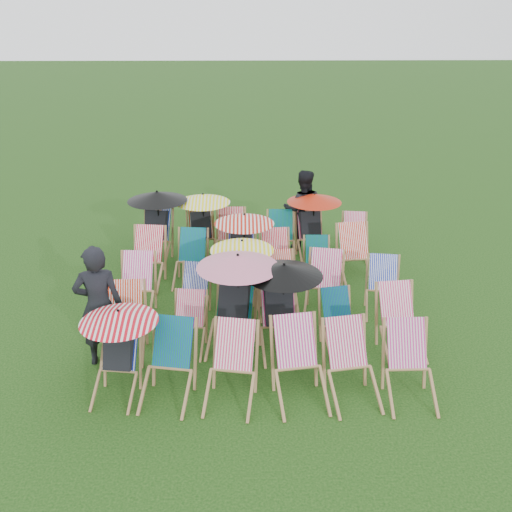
{
  "coord_description": "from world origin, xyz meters",
  "views": [
    {
      "loc": [
        -0.23,
        -8.5,
        4.79
      ],
      "look_at": [
        -0.04,
        0.38,
        0.9
      ],
      "focal_mm": 40.0,
      "sensor_mm": 36.0,
      "label": 1
    }
  ],
  "objects_px": {
    "deckchair_5": "(411,366)",
    "person_left": "(99,306)",
    "deckchair_0": "(117,352)",
    "person_rear": "(303,210)",
    "deckchair_29": "(354,237)"
  },
  "relations": [
    {
      "from": "deckchair_0",
      "to": "person_left",
      "type": "distance_m",
      "value": 0.89
    },
    {
      "from": "deckchair_0",
      "to": "person_rear",
      "type": "xyz_separation_m",
      "value": [
        2.92,
        5.01,
        0.22
      ]
    },
    {
      "from": "deckchair_5",
      "to": "deckchair_29",
      "type": "height_order",
      "value": "deckchair_5"
    },
    {
      "from": "deckchair_0",
      "to": "person_rear",
      "type": "height_order",
      "value": "person_rear"
    },
    {
      "from": "deckchair_29",
      "to": "person_left",
      "type": "distance_m",
      "value": 5.79
    },
    {
      "from": "person_rear",
      "to": "person_left",
      "type": "bearing_deg",
      "value": 54.84
    },
    {
      "from": "deckchair_5",
      "to": "deckchair_29",
      "type": "xyz_separation_m",
      "value": [
        0.12,
        4.73,
        -0.06
      ]
    },
    {
      "from": "deckchair_29",
      "to": "deckchair_5",
      "type": "bearing_deg",
      "value": -83.8
    },
    {
      "from": "deckchair_5",
      "to": "person_rear",
      "type": "height_order",
      "value": "person_rear"
    },
    {
      "from": "deckchair_0",
      "to": "person_rear",
      "type": "relative_size",
      "value": 0.7
    },
    {
      "from": "deckchair_5",
      "to": "person_left",
      "type": "xyz_separation_m",
      "value": [
        -4.22,
        0.94,
        0.43
      ]
    },
    {
      "from": "deckchair_0",
      "to": "deckchair_5",
      "type": "bearing_deg",
      "value": 5.16
    },
    {
      "from": "deckchair_5",
      "to": "person_rear",
      "type": "relative_size",
      "value": 0.57
    },
    {
      "from": "deckchair_0",
      "to": "person_rear",
      "type": "bearing_deg",
      "value": 67.62
    },
    {
      "from": "deckchair_0",
      "to": "deckchair_5",
      "type": "relative_size",
      "value": 1.24
    }
  ]
}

